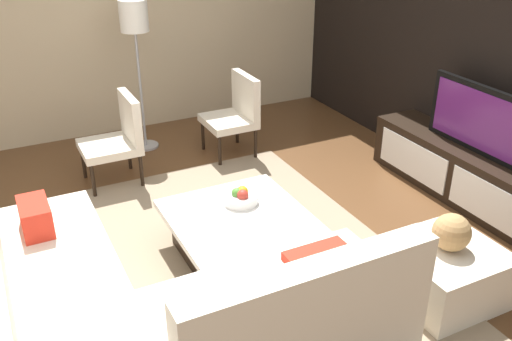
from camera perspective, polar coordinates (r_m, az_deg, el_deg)
ground_plane at (r=4.39m, az=-2.31°, el=-9.81°), size 14.00×14.00×0.00m
side_wall_left at (r=6.74m, az=-12.78°, el=15.69°), size 0.12×5.20×2.80m
area_rug at (r=4.46m, az=-2.86°, el=-9.07°), size 3.32×2.53×0.01m
media_console at (r=5.53m, az=20.81°, el=-0.43°), size 2.16×0.49×0.50m
television at (r=5.32m, az=21.76°, el=4.86°), size 1.12×0.06×0.60m
sectional_couch at (r=3.62m, az=-11.40°, el=-13.65°), size 2.27×2.41×0.86m
coffee_table at (r=4.38m, az=-1.71°, el=-6.65°), size 1.06×1.02×0.38m
accent_chair_near at (r=5.58m, az=-13.80°, el=3.51°), size 0.52×0.54×0.87m
floor_lamp at (r=6.07m, az=-12.23°, el=14.08°), size 0.29×0.29×1.62m
ottoman at (r=4.22m, az=18.59°, el=-9.77°), size 0.70×0.70×0.40m
fruit_bowl at (r=4.44m, az=-1.56°, el=-2.73°), size 0.28×0.28×0.14m
accent_chair_far at (r=6.05m, az=-2.03°, el=6.15°), size 0.55×0.50×0.87m
decorative_ball at (r=4.04m, az=19.26°, el=-5.96°), size 0.26×0.26×0.26m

